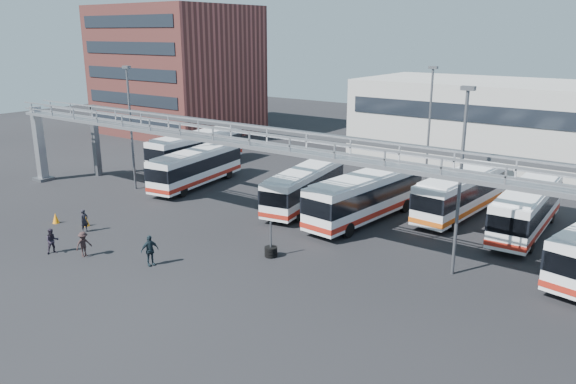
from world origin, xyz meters
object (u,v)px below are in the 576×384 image
Objects in this scene: bus_5 at (366,195)px; bus_4 at (304,186)px; light_pole_mid at (461,173)px; bus_1 at (196,148)px; cone_right at (56,218)px; light_pole_back at (429,123)px; bus_7 at (527,208)px; light_pole_left at (131,122)px; bus_6 at (461,192)px; pedestrian_c at (84,244)px; pedestrian_d at (150,250)px; bus_2 at (196,166)px; pedestrian_b at (52,241)px; cone_left at (86,221)px; pedestrian_a at (84,221)px; tire_stack at (271,251)px.

bus_4 is at bearing -174.20° from bus_5.
light_pole_mid is 0.90× the size of bus_1.
cone_right is at bearing -80.36° from bus_1.
bus_7 is at bearing -32.05° from light_pole_back.
light_pole_left is 0.96× the size of bus_7.
bus_6 is (5.00, 5.02, -0.08)m from bus_5.
cone_right is at bearing 73.75° from pedestrian_c.
bus_4 is at bearing 15.96° from light_pole_left.
bus_1 is 24.14m from pedestrian_d.
bus_2 is (-16.49, -10.22, -3.99)m from light_pole_back.
bus_2 is at bearing 35.96° from pedestrian_b.
bus_5 is (-0.31, -9.83, -3.87)m from light_pole_back.
cone_left is (-15.12, -22.16, -5.39)m from light_pole_back.
pedestrian_c is 7.29m from cone_right.
bus_4 reaches higher than cone_right.
bus_7 is 29.50m from cone_left.
pedestrian_b is 6.54m from pedestrian_d.
bus_2 is at bearing 5.86° from pedestrian_a.
light_pole_left is 6.52m from bus_2.
bus_5 is 7.09m from bus_6.
light_pole_left and light_pole_back have the same top height.
light_pole_mid is 14.99m from bus_4.
pedestrian_a is 4.51m from pedestrian_c.
light_pole_back reaches higher than bus_1.
bus_5 is 5.19× the size of tire_stack.
pedestrian_b is at bearing -145.94° from tire_stack.
pedestrian_b is at bearing -138.99° from bus_7.
light_pole_back reaches higher than bus_7.
tire_stack is at bearing -157.54° from light_pole_mid.
pedestrian_d reaches higher than pedestrian_b.
bus_2 is 16.19m from bus_5.
cone_left is (-8.83, 1.89, -0.56)m from pedestrian_d.
bus_4 is 13.97× the size of cone_right.
light_pole_mid is 1.00× the size of bus_4.
pedestrian_b is at bearing -58.38° from light_pole_left.
bus_2 is 5.86× the size of pedestrian_d.
cone_left is at bearing -134.07° from bus_6.
light_pole_back reaches higher than pedestrian_d.
bus_6 is at bearing -13.67° from pedestrian_d.
pedestrian_a is 3.82m from pedestrian_b.
cone_right is at bearing -126.95° from light_pole_back.
bus_1 is 23.01m from pedestrian_c.
light_pole_left is 14.94× the size of cone_left.
light_pole_back is at bearing 146.02° from bus_7.
light_pole_back is 27.99m from pedestrian_c.
tire_stack reaches higher than pedestrian_d.
cone_left is at bearing -59.12° from light_pole_left.
pedestrian_d is at bearing -5.11° from cone_right.
light_pole_mid is 0.95× the size of bus_6.
pedestrian_d is at bearing -132.93° from bus_7.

